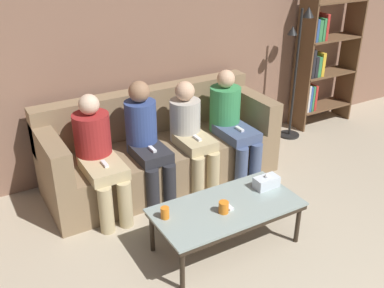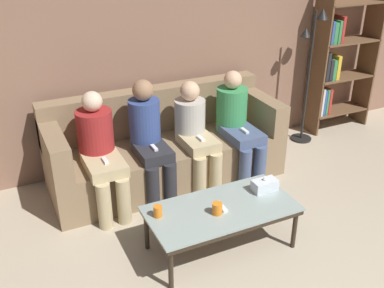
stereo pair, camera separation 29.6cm
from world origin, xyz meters
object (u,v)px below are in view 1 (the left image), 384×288
object	(u,v)px
cup_near_left	(224,207)
seated_person_mid_right	(191,132)
seated_person_right_end	(231,120)
couch	(160,150)
seated_person_left_end	(98,152)
game_remote	(227,205)
seated_person_mid_left	(146,138)
coffee_table	(227,210)
bookshelf	(321,59)
cup_near_right	(165,213)
standing_lamp	(297,61)
tissue_box	(266,182)

from	to	relation	value
cup_near_left	seated_person_mid_right	bearing A→B (deg)	72.98
cup_near_left	seated_person_right_end	xyz separation A→B (m)	(0.84, 1.12, 0.15)
couch	seated_person_left_end	bearing A→B (deg)	-162.59
game_remote	seated_person_right_end	world-z (taller)	seated_person_right_end
seated_person_mid_left	coffee_table	bearing A→B (deg)	-78.53
seated_person_mid_right	game_remote	bearing A→B (deg)	-104.30
bookshelf	seated_person_left_end	size ratio (longest dim) A/B	1.64
cup_near_left	couch	bearing A→B (deg)	85.79
cup_near_right	bookshelf	xyz separation A→B (m)	(3.03, 1.46, 0.45)
game_remote	standing_lamp	distance (m)	2.51
cup_near_right	tissue_box	size ratio (longest dim) A/B	0.44
couch	cup_near_left	size ratio (longest dim) A/B	24.54
cup_near_right	seated_person_mid_left	distance (m)	1.03
bookshelf	seated_person_mid_left	size ratio (longest dim) A/B	1.58
game_remote	seated_person_right_end	size ratio (longest dim) A/B	0.13
cup_near_right	game_remote	distance (m)	0.53
cup_near_right	standing_lamp	size ratio (longest dim) A/B	0.06
couch	seated_person_mid_left	world-z (taller)	seated_person_mid_left
coffee_table	game_remote	distance (m)	0.05
standing_lamp	cup_near_left	bearing A→B (deg)	-143.94
tissue_box	coffee_table	bearing A→B (deg)	-171.24
seated_person_mid_left	seated_person_right_end	size ratio (longest dim) A/B	1.04
couch	game_remote	bearing A→B (deg)	-91.18
coffee_table	seated_person_mid_right	world-z (taller)	seated_person_mid_right
seated_person_left_end	seated_person_mid_left	distance (m)	0.49
seated_person_right_end	coffee_table	bearing A→B (deg)	-125.71
cup_near_left	seated_person_right_end	distance (m)	1.41
cup_near_right	bookshelf	world-z (taller)	bookshelf
tissue_box	cup_near_right	bearing A→B (deg)	177.79
seated_person_left_end	seated_person_mid_right	size ratio (longest dim) A/B	1.04
couch	coffee_table	size ratio (longest dim) A/B	1.97
cup_near_right	seated_person_right_end	bearing A→B (deg)	36.73
cup_near_right	seated_person_left_end	size ratio (longest dim) A/B	0.08
seated_person_right_end	seated_person_left_end	bearing A→B (deg)	-179.98
cup_near_left	cup_near_right	bearing A→B (deg)	158.94
cup_near_left	cup_near_right	distance (m)	0.47
cup_near_right	game_remote	bearing A→B (deg)	-12.03
cup_near_right	seated_person_mid_right	bearing A→B (deg)	50.67
cup_near_left	tissue_box	world-z (taller)	tissue_box
bookshelf	seated_person_left_end	xyz separation A→B (m)	(-3.23, -0.51, -0.29)
bookshelf	cup_near_left	bearing A→B (deg)	-147.74
seated_person_mid_left	seated_person_mid_right	world-z (taller)	seated_person_mid_left
seated_person_left_end	seated_person_mid_left	xyz separation A→B (m)	(0.49, 0.02, 0.02)
tissue_box	seated_person_mid_right	size ratio (longest dim) A/B	0.20
seated_person_mid_left	seated_person_right_end	bearing A→B (deg)	-0.98
bookshelf	standing_lamp	world-z (taller)	bookshelf
coffee_table	seated_person_right_end	xyz separation A→B (m)	(0.76, 1.06, 0.24)
bookshelf	standing_lamp	xyz separation A→B (m)	(-0.54, -0.14, 0.09)
game_remote	seated_person_mid_left	bearing A→B (deg)	101.47
seated_person_right_end	cup_near_left	bearing A→B (deg)	-126.70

